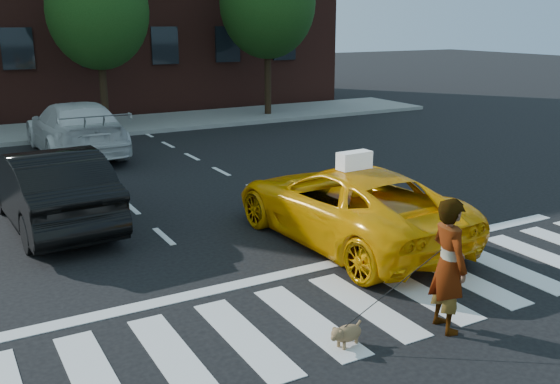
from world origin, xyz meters
name	(u,v)px	position (x,y,z in m)	size (l,w,h in m)	color
ground	(365,305)	(0.00, 0.00, 0.00)	(120.00, 120.00, 0.00)	black
crosswalk	(365,305)	(0.00, 0.00, 0.01)	(13.00, 2.40, 0.01)	silver
stop_line	(309,269)	(0.00, 1.60, 0.01)	(12.00, 0.30, 0.01)	silver
sidewalk_far	(90,128)	(0.00, 17.50, 0.07)	(30.00, 4.00, 0.15)	slate
taxi	(347,204)	(1.40, 2.50, 0.73)	(2.41, 5.22, 1.45)	#F5A405
black_sedan	(51,187)	(-3.33, 6.20, 0.81)	(1.71, 4.89, 1.61)	black
white_suv	(75,128)	(-1.40, 13.12, 0.83)	(2.33, 5.73, 1.66)	silver
woman	(449,265)	(0.51, -1.10, 0.93)	(0.68, 0.45, 1.87)	#999999
dog	(346,334)	(-0.96, -0.85, 0.19)	(0.56, 0.30, 0.32)	#9A814E
taxi_sign	(354,160)	(1.40, 2.30, 1.61)	(0.65, 0.28, 0.32)	white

